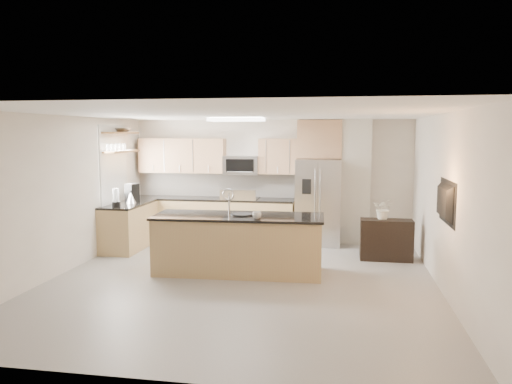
% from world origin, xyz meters
% --- Properties ---
extents(floor, '(6.50, 6.50, 0.00)m').
position_xyz_m(floor, '(0.00, 0.00, 0.00)').
color(floor, gray).
rests_on(floor, ground).
extents(ceiling, '(6.00, 6.50, 0.02)m').
position_xyz_m(ceiling, '(0.00, 0.00, 2.60)').
color(ceiling, white).
rests_on(ceiling, wall_back).
extents(wall_back, '(6.00, 0.02, 2.60)m').
position_xyz_m(wall_back, '(0.00, 3.25, 1.30)').
color(wall_back, silver).
rests_on(wall_back, floor).
extents(wall_front, '(6.00, 0.02, 2.60)m').
position_xyz_m(wall_front, '(0.00, -3.25, 1.30)').
color(wall_front, silver).
rests_on(wall_front, floor).
extents(wall_left, '(0.02, 6.50, 2.60)m').
position_xyz_m(wall_left, '(-3.00, 0.00, 1.30)').
color(wall_left, silver).
rests_on(wall_left, floor).
extents(wall_right, '(0.02, 6.50, 2.60)m').
position_xyz_m(wall_right, '(3.00, 0.00, 1.30)').
color(wall_right, silver).
rests_on(wall_right, floor).
extents(back_counter, '(3.55, 0.66, 1.44)m').
position_xyz_m(back_counter, '(-1.23, 2.93, 0.47)').
color(back_counter, tan).
rests_on(back_counter, floor).
extents(left_counter, '(0.66, 1.50, 0.92)m').
position_xyz_m(left_counter, '(-2.67, 1.85, 0.46)').
color(left_counter, tan).
rests_on(left_counter, floor).
extents(range, '(0.76, 0.64, 1.14)m').
position_xyz_m(range, '(-0.60, 2.92, 0.47)').
color(range, black).
rests_on(range, floor).
extents(upper_cabinets, '(3.50, 0.33, 0.75)m').
position_xyz_m(upper_cabinets, '(-1.30, 3.09, 1.83)').
color(upper_cabinets, tan).
rests_on(upper_cabinets, wall_back).
extents(microwave, '(0.76, 0.40, 0.40)m').
position_xyz_m(microwave, '(-0.60, 3.04, 1.63)').
color(microwave, '#B1B1B3').
rests_on(microwave, upper_cabinets).
extents(refrigerator, '(0.92, 0.78, 1.78)m').
position_xyz_m(refrigerator, '(1.06, 2.87, 0.89)').
color(refrigerator, '#B1B1B3').
rests_on(refrigerator, floor).
extents(partition_column, '(0.60, 0.30, 2.60)m').
position_xyz_m(partition_column, '(1.82, 3.10, 1.30)').
color(partition_column, beige).
rests_on(partition_column, floor).
extents(window, '(0.04, 1.15, 1.65)m').
position_xyz_m(window, '(-2.98, 1.85, 1.65)').
color(window, white).
rests_on(window, wall_left).
extents(shelf_lower, '(0.30, 1.20, 0.04)m').
position_xyz_m(shelf_lower, '(-2.85, 1.95, 1.95)').
color(shelf_lower, brown).
rests_on(shelf_lower, wall_left).
extents(shelf_upper, '(0.30, 1.20, 0.04)m').
position_xyz_m(shelf_upper, '(-2.85, 1.95, 2.32)').
color(shelf_upper, brown).
rests_on(shelf_upper, wall_left).
extents(ceiling_fixture, '(1.00, 0.50, 0.06)m').
position_xyz_m(ceiling_fixture, '(-0.40, 1.60, 2.56)').
color(ceiling_fixture, white).
rests_on(ceiling_fixture, ceiling).
extents(island, '(2.83, 1.12, 1.39)m').
position_xyz_m(island, '(-0.14, 0.49, 0.49)').
color(island, tan).
rests_on(island, floor).
extents(credenza, '(0.94, 0.40, 0.75)m').
position_xyz_m(credenza, '(2.35, 1.76, 0.37)').
color(credenza, black).
rests_on(credenza, floor).
extents(cup, '(0.17, 0.17, 0.11)m').
position_xyz_m(cup, '(0.22, 0.20, 1.02)').
color(cup, silver).
rests_on(cup, island).
extents(platter, '(0.42, 0.42, 0.02)m').
position_xyz_m(platter, '(-0.09, 0.53, 0.98)').
color(platter, black).
rests_on(platter, island).
extents(blender, '(0.15, 0.15, 0.35)m').
position_xyz_m(blender, '(-2.67, 1.30, 1.07)').
color(blender, black).
rests_on(blender, left_counter).
extents(kettle, '(0.20, 0.20, 0.25)m').
position_xyz_m(kettle, '(-2.63, 1.87, 1.03)').
color(kettle, '#B1B1B3').
rests_on(kettle, left_counter).
extents(coffee_maker, '(0.26, 0.29, 0.37)m').
position_xyz_m(coffee_maker, '(-2.69, 2.08, 1.10)').
color(coffee_maker, black).
rests_on(coffee_maker, left_counter).
extents(bowl, '(0.46, 0.46, 0.10)m').
position_xyz_m(bowl, '(-2.85, 2.07, 2.39)').
color(bowl, '#B1B1B3').
rests_on(bowl, shelf_upper).
extents(flower_vase, '(0.61, 0.55, 0.59)m').
position_xyz_m(flower_vase, '(2.30, 1.80, 1.05)').
color(flower_vase, white).
rests_on(flower_vase, credenza).
extents(television, '(0.14, 1.08, 0.62)m').
position_xyz_m(television, '(2.91, -0.20, 1.35)').
color(television, black).
rests_on(television, wall_right).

